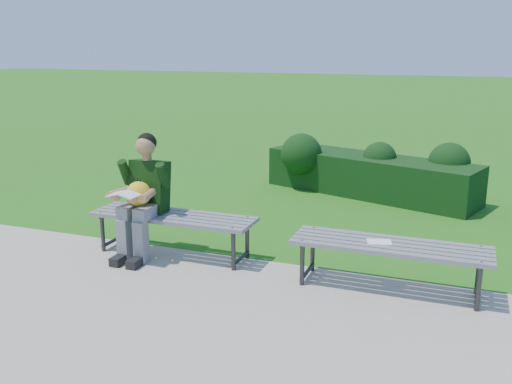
{
  "coord_description": "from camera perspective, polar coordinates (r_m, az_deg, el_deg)",
  "views": [
    {
      "loc": [
        2.01,
        -5.33,
        2.24
      ],
      "look_at": [
        0.05,
        -0.11,
        0.79
      ],
      "focal_mm": 40.0,
      "sensor_mm": 36.0,
      "label": 1
    }
  ],
  "objects": [
    {
      "name": "walkway",
      "position": [
        4.67,
        -7.88,
        -14.1
      ],
      "size": [
        30.0,
        3.5,
        0.02
      ],
      "color": "#A7998B",
      "rests_on": "ground"
    },
    {
      "name": "ground",
      "position": [
        6.12,
        -0.07,
        -6.92
      ],
      "size": [
        80.0,
        80.0,
        0.0
      ],
      "color": "#277F20",
      "rests_on": "ground"
    },
    {
      "name": "hedge",
      "position": [
        8.87,
        11.26,
        2.1
      ],
      "size": [
        3.35,
        1.8,
        0.89
      ],
      "color": "#103812",
      "rests_on": "ground"
    },
    {
      "name": "bench_right",
      "position": [
        5.41,
        13.25,
        -5.58
      ],
      "size": [
        1.8,
        0.5,
        0.46
      ],
      "color": "gray",
      "rests_on": "walkway"
    },
    {
      "name": "paper_sheet",
      "position": [
        5.4,
        12.23,
        -4.9
      ],
      "size": [
        0.25,
        0.21,
        0.01
      ],
      "color": "white",
      "rests_on": "bench_right"
    },
    {
      "name": "bench_left",
      "position": [
        6.2,
        -8.28,
        -2.74
      ],
      "size": [
        1.8,
        0.5,
        0.46
      ],
      "color": "gray",
      "rests_on": "walkway"
    },
    {
      "name": "seated_boy",
      "position": [
        6.18,
        -11.25,
        -0.03
      ],
      "size": [
        0.56,
        0.76,
        1.31
      ],
      "color": "slate",
      "rests_on": "walkway"
    }
  ]
}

